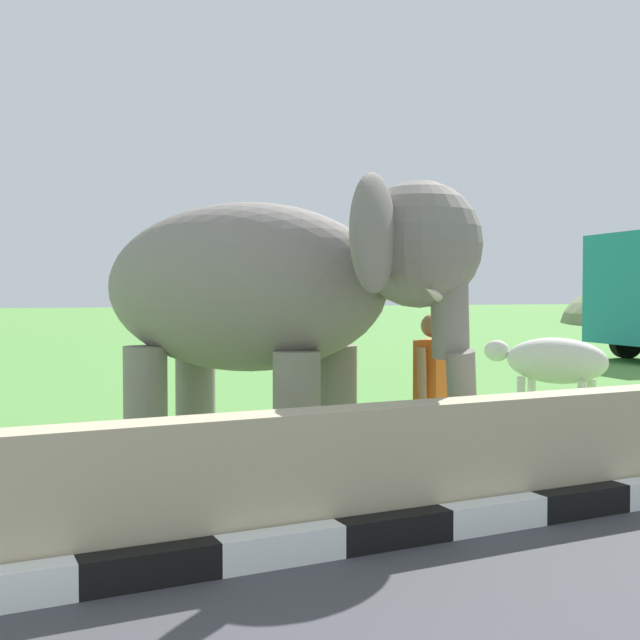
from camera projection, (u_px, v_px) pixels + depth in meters
The scene contains 4 objects.
barrier_parapet at pixel (154, 496), 5.28m from camera, with size 28.00×0.36×1.00m, color tan.
elephant at pixel (273, 291), 7.79m from camera, with size 3.73×3.91×2.89m.
person_handler at pixel (432, 388), 7.80m from camera, with size 0.59×0.44×1.66m.
cow_near at pixel (553, 362), 11.31m from camera, with size 1.19×1.88×1.23m.
Camera 1 is at (0.75, -1.03, 1.85)m, focal length 44.19 mm.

